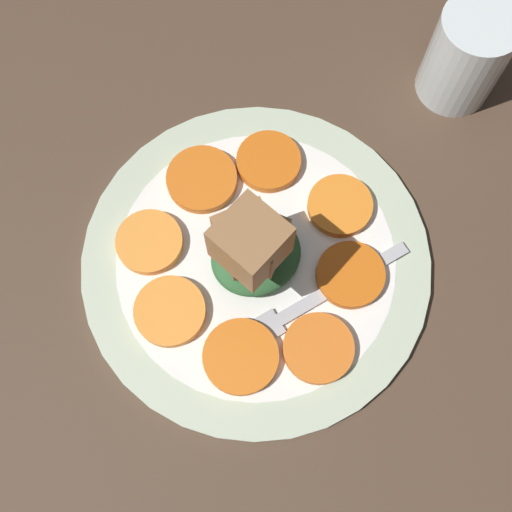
% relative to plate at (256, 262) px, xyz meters
% --- Properties ---
extents(table_slab, '(1.20, 1.20, 0.02)m').
position_rel_plate_xyz_m(table_slab, '(0.00, 0.00, -0.02)').
color(table_slab, '#4C3828').
rests_on(table_slab, ground).
extents(plate, '(0.31, 0.31, 0.01)m').
position_rel_plate_xyz_m(plate, '(0.00, 0.00, 0.00)').
color(plate, beige).
rests_on(plate, table_slab).
extents(carrot_slice_0, '(0.06, 0.06, 0.01)m').
position_rel_plate_xyz_m(carrot_slice_0, '(-0.09, -0.00, 0.01)').
color(carrot_slice_0, orange).
rests_on(carrot_slice_0, plate).
extents(carrot_slice_1, '(0.06, 0.06, 0.01)m').
position_rel_plate_xyz_m(carrot_slice_1, '(-0.06, -0.07, 0.01)').
color(carrot_slice_1, orange).
rests_on(carrot_slice_1, plate).
extents(carrot_slice_2, '(0.06, 0.06, 0.01)m').
position_rel_plate_xyz_m(carrot_slice_2, '(-0.00, -0.09, 0.01)').
color(carrot_slice_2, orange).
rests_on(carrot_slice_2, plate).
extents(carrot_slice_3, '(0.06, 0.06, 0.01)m').
position_rel_plate_xyz_m(carrot_slice_3, '(0.06, -0.06, 0.01)').
color(carrot_slice_3, '#D66014').
rests_on(carrot_slice_3, plate).
extents(carrot_slice_4, '(0.06, 0.06, 0.01)m').
position_rel_plate_xyz_m(carrot_slice_4, '(0.09, 0.00, 0.01)').
color(carrot_slice_4, orange).
rests_on(carrot_slice_4, plate).
extents(carrot_slice_5, '(0.06, 0.06, 0.01)m').
position_rel_plate_xyz_m(carrot_slice_5, '(0.06, 0.07, 0.01)').
color(carrot_slice_5, orange).
rests_on(carrot_slice_5, plate).
extents(carrot_slice_6, '(0.06, 0.06, 0.01)m').
position_rel_plate_xyz_m(carrot_slice_6, '(-0.00, 0.09, 0.01)').
color(carrot_slice_6, orange).
rests_on(carrot_slice_6, plate).
extents(carrot_slice_7, '(0.06, 0.06, 0.01)m').
position_rel_plate_xyz_m(carrot_slice_7, '(-0.07, 0.06, 0.01)').
color(carrot_slice_7, orange).
rests_on(carrot_slice_7, plate).
extents(center_pile, '(0.08, 0.08, 0.12)m').
position_rel_plate_xyz_m(center_pile, '(-0.00, -0.00, 0.06)').
color(center_pile, '#2D6033').
rests_on(center_pile, plate).
extents(fork, '(0.20, 0.03, 0.00)m').
position_rel_plate_xyz_m(fork, '(0.01, -0.06, 0.01)').
color(fork, '#B2B2B7').
rests_on(fork, plate).
extents(water_glass, '(0.07, 0.07, 0.10)m').
position_rel_plate_xyz_m(water_glass, '(0.26, 0.05, 0.04)').
color(water_glass, silver).
rests_on(water_glass, table_slab).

